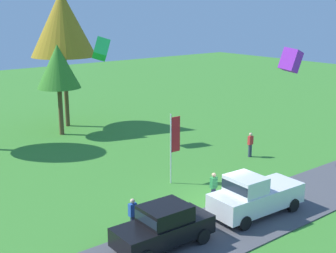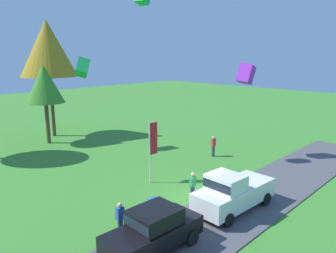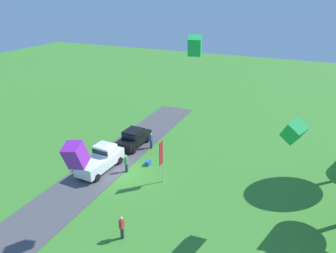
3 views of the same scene
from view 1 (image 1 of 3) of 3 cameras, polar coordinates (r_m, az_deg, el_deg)
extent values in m
plane|color=#3D842D|center=(25.04, 6.39, -9.35)|extent=(120.00, 120.00, 0.00)
cube|color=#4C4C51|center=(23.74, 10.05, -10.79)|extent=(36.00, 4.40, 0.06)
cube|color=black|center=(20.42, -0.58, -12.53)|extent=(4.45, 1.93, 0.80)
cube|color=black|center=(20.14, -0.35, -10.55)|extent=(2.05, 1.70, 0.70)
cube|color=#19232D|center=(20.14, -0.35, -10.55)|extent=(2.09, 1.67, 0.38)
cylinder|color=black|center=(20.50, -5.51, -13.75)|extent=(0.69, 0.26, 0.68)
cylinder|color=black|center=(20.85, 4.26, -13.20)|extent=(0.69, 0.26, 0.68)
cylinder|color=black|center=(22.02, 1.26, -11.58)|extent=(0.69, 0.26, 0.68)
cube|color=white|center=(23.71, 10.75, -8.55)|extent=(5.09, 2.14, 1.00)
cube|color=white|center=(22.83, 9.46, -6.97)|extent=(1.58, 1.83, 0.80)
cube|color=#19232D|center=(22.83, 9.46, -6.97)|extent=(1.61, 1.80, 0.44)
cylinder|color=black|center=(22.22, 9.33, -11.53)|extent=(0.69, 0.27, 0.68)
cylinder|color=black|center=(23.39, 6.15, -10.04)|extent=(0.69, 0.27, 0.68)
cylinder|color=black|center=(24.57, 15.01, -9.23)|extent=(0.69, 0.27, 0.68)
cylinder|color=black|center=(25.63, 11.86, -8.03)|extent=(0.69, 0.27, 0.68)
cylinder|color=#2D334C|center=(32.67, 9.97, -2.91)|extent=(0.24, 0.24, 0.88)
cube|color=red|center=(32.46, 10.02, -1.66)|extent=(0.36, 0.22, 0.60)
sphere|color=beige|center=(32.35, 10.06, -0.95)|extent=(0.22, 0.22, 0.22)
cylinder|color=#2D334C|center=(24.85, 5.54, -8.41)|extent=(0.24, 0.24, 0.88)
cube|color=#2D8E47|center=(24.57, 5.59, -6.82)|extent=(0.36, 0.22, 0.60)
sphere|color=tan|center=(24.42, 5.61, -5.90)|extent=(0.22, 0.22, 0.22)
cylinder|color=#2D334C|center=(21.75, -4.30, -11.85)|extent=(0.24, 0.24, 0.88)
cube|color=#2851AD|center=(21.44, -4.34, -10.07)|extent=(0.36, 0.22, 0.60)
sphere|color=beige|center=(21.27, -4.36, -9.04)|extent=(0.22, 0.22, 0.22)
cylinder|color=brown|center=(38.41, -12.94, 1.81)|extent=(0.36, 0.36, 3.81)
cone|color=#387F28|center=(37.81, -13.25, 7.16)|extent=(3.43, 3.43, 3.43)
cylinder|color=brown|center=(40.90, -12.31, 4.16)|extent=(0.36, 0.36, 6.00)
cone|color=olive|center=(40.31, -12.75, 12.15)|extent=(5.40, 5.40, 5.40)
cylinder|color=silver|center=(26.96, 0.34, -2.78)|extent=(0.08, 0.08, 4.15)
cube|color=red|center=(26.94, 0.92, -0.96)|extent=(0.64, 0.04, 2.08)
cube|color=blue|center=(24.57, 0.32, -9.22)|extent=(0.56, 0.40, 0.40)
cube|color=green|center=(34.75, -8.14, 9.34)|extent=(1.75, 1.71, 1.87)
cube|color=purple|center=(31.61, 14.75, 7.81)|extent=(1.54, 1.27, 1.75)
camera|label=2|loc=(6.17, -9.99, -3.07)|focal=35.00mm
camera|label=3|loc=(48.94, 13.64, 20.27)|focal=35.00mm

